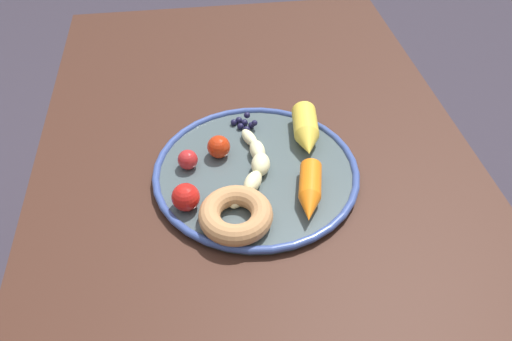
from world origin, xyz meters
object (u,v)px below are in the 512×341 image
Objects in this scene: plate at (256,172)px; tomato_near at (186,197)px; banana at (253,165)px; blueberry_pile at (244,124)px; tomato_mid at (188,160)px; carrot_orange at (310,192)px; dining_table at (255,193)px; tomato_far at (219,147)px; donut at (236,215)px; carrot_yellow at (306,131)px.

tomato_near is at bearing 119.57° from plate.
banana is 0.11m from blueberry_pile.
plate is at bearing -102.25° from tomato_mid.
plate is at bearing -60.43° from tomato_near.
carrot_orange is 3.65× the size of tomato_mid.
dining_table is 3.37× the size of plate.
tomato_near is 1.11× the size of tomato_far.
carrot_orange is (-0.14, -0.06, 0.13)m from dining_table.
carrot_orange is (-0.08, -0.07, 0.02)m from plate.
carrot_yellow is at bearing -39.83° from donut.
carrot_orange is at bearing -133.30° from tomato_far.
banana is (-0.06, 0.01, 0.13)m from dining_table.
plate is 0.07m from tomato_far.
carrot_orange is 1.10× the size of donut.
donut is 3.32× the size of tomato_mid.
carrot_orange is at bearing 170.33° from carrot_yellow.
blueberry_pile is 1.51× the size of tomato_mid.
plate is 1.79× the size of banana.
donut is at bearing 140.17° from carrot_yellow.
tomato_far is (0.05, 0.05, 0.01)m from banana.
tomato_far is at bearing 143.93° from blueberry_pile.
tomato_mid reaches higher than banana.
tomato_far is (0.15, 0.01, 0.00)m from donut.
tomato_far is at bearing 48.48° from banana.
tomato_near is (-0.06, 0.11, 0.02)m from plate.
blueberry_pile is 0.14m from tomato_mid.
carrot_orange reaches higher than blueberry_pile.
donut is 2.55× the size of tomato_near.
tomato_near is at bearing 135.86° from dining_table.
carrot_yellow is at bearing -57.73° from banana.
donut is 2.83× the size of tomato_far.
tomato_mid is (-0.04, 0.20, -0.00)m from carrot_yellow.
donut reaches higher than dining_table.
donut is (-0.10, 0.04, 0.02)m from plate.
plate is at bearing -128.68° from tomato_far.
dining_table is at bearing 25.44° from carrot_orange.
donut is 0.22m from blueberry_pile.
tomato_near is (-0.18, 0.11, 0.01)m from blueberry_pile.
tomato_mid is at bearing 26.47° from donut.
carrot_orange is at bearing -154.56° from dining_table.
dining_table is 0.22m from tomato_near.
donut is at bearing 104.30° from carrot_orange.
tomato_near is (-0.13, 0.21, -0.00)m from carrot_yellow.
tomato_mid is at bearing -3.92° from tomato_near.
plate is 0.11m from donut.
carrot_yellow is 0.24m from tomato_near.
donut is (-0.16, 0.05, 0.13)m from dining_table.
carrot_orange is 0.20m from blueberry_pile.
tomato_far is (0.11, -0.06, -0.00)m from tomato_near.
carrot_orange reaches higher than tomato_mid.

